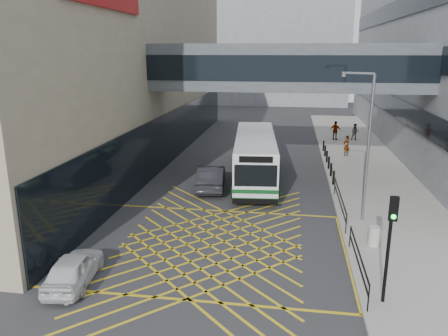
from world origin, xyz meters
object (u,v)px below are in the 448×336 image
at_px(car_silver, 255,151).
at_px(litter_bin, 374,236).
at_px(car_dark, 211,177).
at_px(traffic_light, 390,235).
at_px(pedestrian_a, 346,146).
at_px(pedestrian_b, 355,132).
at_px(pedestrian_c, 335,131).
at_px(bus, 255,156).
at_px(street_lamp, 365,139).
at_px(car_white, 74,268).

bearing_deg(car_silver, litter_bin, 120.19).
distance_m(car_dark, traffic_light, 14.92).
relative_size(litter_bin, pedestrian_a, 0.52).
xyz_separation_m(pedestrian_b, pedestrian_c, (-1.88, -0.12, 0.11)).
height_order(bus, car_silver, bus).
bearing_deg(car_silver, traffic_light, 114.09).
bearing_deg(car_silver, street_lamp, 124.42).
xyz_separation_m(bus, pedestrian_a, (6.89, 7.82, -0.69)).
bearing_deg(bus, car_white, -116.07).
bearing_deg(bus, pedestrian_c, 60.42).
height_order(pedestrian_b, pedestrian_c, pedestrian_c).
bearing_deg(car_dark, pedestrian_c, -125.54).
xyz_separation_m(street_lamp, pedestrian_b, (2.53, 21.25, -3.42)).
distance_m(traffic_light, pedestrian_c, 29.09).
bearing_deg(car_silver, pedestrian_b, -128.53).
distance_m(bus, car_white, 15.68).
bearing_deg(car_white, bus, -117.92).
xyz_separation_m(car_dark, pedestrian_a, (9.47, 10.04, 0.23)).
height_order(bus, pedestrian_c, bus).
height_order(car_dark, pedestrian_c, pedestrian_c).
xyz_separation_m(car_white, street_lamp, (11.54, 8.02, 3.76)).
height_order(car_dark, street_lamp, street_lamp).
relative_size(bus, car_white, 2.94).
distance_m(car_dark, pedestrian_c, 19.12).
bearing_deg(pedestrian_a, traffic_light, 46.36).
bearing_deg(car_silver, car_dark, 82.89).
bearing_deg(pedestrian_a, car_silver, -26.57).
relative_size(car_silver, pedestrian_b, 2.88).
bearing_deg(litter_bin, pedestrian_c, 88.95).
distance_m(pedestrian_a, pedestrian_b, 7.03).
distance_m(car_silver, pedestrian_a, 7.58).
bearing_deg(pedestrian_c, car_dark, 85.20).
bearing_deg(car_white, car_dark, -110.60).
relative_size(car_dark, car_silver, 1.07).
bearing_deg(traffic_light, pedestrian_a, 89.31).
xyz_separation_m(street_lamp, litter_bin, (0.20, -3.16, -3.78)).
height_order(pedestrian_a, pedestrian_c, pedestrian_c).
distance_m(car_dark, car_silver, 8.48).
distance_m(bus, pedestrian_b, 16.95).
bearing_deg(car_silver, bus, 101.83).
height_order(bus, street_lamp, street_lamp).
bearing_deg(pedestrian_a, bus, 8.06).
height_order(car_white, pedestrian_c, pedestrian_c).
bearing_deg(litter_bin, car_dark, 139.30).
xyz_separation_m(car_white, litter_bin, (11.74, 4.87, -0.02)).
bearing_deg(bus, pedestrian_a, 43.45).
bearing_deg(litter_bin, pedestrian_b, 84.55).
distance_m(car_silver, street_lamp, 14.59).
height_order(traffic_light, litter_bin, traffic_light).
bearing_deg(pedestrian_a, pedestrian_b, -143.67).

